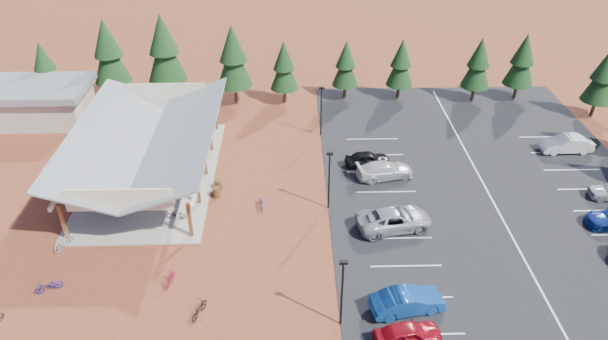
# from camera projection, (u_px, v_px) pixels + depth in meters

# --- Properties ---
(ground) EXTENTS (140.00, 140.00, 0.00)m
(ground) POSITION_uv_depth(u_px,v_px,m) (265.00, 224.00, 41.73)
(ground) COLOR maroon
(ground) RESTS_ON ground
(asphalt_lot) EXTENTS (27.00, 44.00, 0.04)m
(asphalt_lot) POSITION_uv_depth(u_px,v_px,m) (491.00, 198.00, 44.63)
(asphalt_lot) COLOR black
(asphalt_lot) RESTS_ON ground
(concrete_pad) EXTENTS (10.60, 18.60, 0.10)m
(concrete_pad) POSITION_uv_depth(u_px,v_px,m) (154.00, 175.00, 47.39)
(concrete_pad) COLOR gray
(concrete_pad) RESTS_ON ground
(bike_pavilion) EXTENTS (11.65, 19.40, 4.97)m
(bike_pavilion) POSITION_uv_depth(u_px,v_px,m) (147.00, 138.00, 45.35)
(bike_pavilion) COLOR brown
(bike_pavilion) RESTS_ON concrete_pad
(outbuilding) EXTENTS (11.00, 7.00, 3.90)m
(outbuilding) POSITION_uv_depth(u_px,v_px,m) (36.00, 102.00, 55.28)
(outbuilding) COLOR #ADA593
(outbuilding) RESTS_ON ground
(lamp_post_0) EXTENTS (0.50, 0.25, 5.14)m
(lamp_post_0) POSITION_uv_depth(u_px,v_px,m) (342.00, 289.00, 31.82)
(lamp_post_0) COLOR black
(lamp_post_0) RESTS_ON ground
(lamp_post_1) EXTENTS (0.50, 0.25, 5.14)m
(lamp_post_1) POSITION_uv_depth(u_px,v_px,m) (329.00, 177.00, 41.91)
(lamp_post_1) COLOR black
(lamp_post_1) RESTS_ON ground
(lamp_post_2) EXTENTS (0.50, 0.25, 5.14)m
(lamp_post_2) POSITION_uv_depth(u_px,v_px,m) (321.00, 108.00, 52.00)
(lamp_post_2) COLOR black
(lamp_post_2) RESTS_ON ground
(trash_bin_0) EXTENTS (0.60, 0.60, 0.90)m
(trash_bin_0) POSITION_uv_depth(u_px,v_px,m) (217.00, 192.00, 44.51)
(trash_bin_0) COLOR #49321A
(trash_bin_0) RESTS_ON ground
(trash_bin_1) EXTENTS (0.60, 0.60, 0.90)m
(trash_bin_1) POSITION_uv_depth(u_px,v_px,m) (219.00, 185.00, 45.44)
(trash_bin_1) COLOR #49321A
(trash_bin_1) RESTS_ON ground
(pine_0) EXTENTS (2.96, 2.96, 6.90)m
(pine_0) POSITION_uv_depth(u_px,v_px,m) (45.00, 66.00, 57.59)
(pine_0) COLOR #382314
(pine_0) RESTS_ON ground
(pine_1) EXTENTS (3.91, 3.91, 9.11)m
(pine_1) POSITION_uv_depth(u_px,v_px,m) (108.00, 52.00, 57.54)
(pine_1) COLOR #382314
(pine_1) RESTS_ON ground
(pine_2) EXTENTS (4.16, 4.16, 9.68)m
(pine_2) POSITION_uv_depth(u_px,v_px,m) (164.00, 48.00, 57.35)
(pine_2) COLOR #382314
(pine_2) RESTS_ON ground
(pine_3) EXTENTS (3.78, 3.78, 8.80)m
(pine_3) POSITION_uv_depth(u_px,v_px,m) (233.00, 57.00, 56.81)
(pine_3) COLOR #382314
(pine_3) RESTS_ON ground
(pine_4) EXTENTS (3.00, 3.00, 7.00)m
(pine_4) POSITION_uv_depth(u_px,v_px,m) (284.00, 66.00, 57.58)
(pine_4) COLOR #382314
(pine_4) RESTS_ON ground
(pine_5) EXTENTS (2.87, 2.87, 6.69)m
(pine_5) POSITION_uv_depth(u_px,v_px,m) (346.00, 64.00, 58.60)
(pine_5) COLOR #382314
(pine_5) RESTS_ON ground
(pine_6) EXTENTS (2.94, 2.94, 6.85)m
(pine_6) POSITION_uv_depth(u_px,v_px,m) (401.00, 63.00, 58.52)
(pine_6) COLOR #382314
(pine_6) RESTS_ON ground
(pine_7) EXTENTS (3.11, 3.11, 7.25)m
(pine_7) POSITION_uv_depth(u_px,v_px,m) (478.00, 63.00, 57.86)
(pine_7) COLOR #382314
(pine_7) RESTS_ON ground
(pine_8) EXTENTS (3.24, 3.24, 7.54)m
(pine_8) POSITION_uv_depth(u_px,v_px,m) (522.00, 60.00, 58.11)
(pine_8) COLOR #382314
(pine_8) RESTS_ON ground
(pine_13) EXTENTS (3.19, 3.19, 7.44)m
(pine_13) POSITION_uv_depth(u_px,v_px,m) (603.00, 76.00, 54.62)
(pine_13) COLOR #382314
(pine_13) RESTS_ON ground
(bike_0) EXTENTS (1.90, 1.04, 0.95)m
(bike_0) POSITION_uv_depth(u_px,v_px,m) (113.00, 210.00, 42.27)
(bike_0) COLOR black
(bike_0) RESTS_ON concrete_pad
(bike_1) EXTENTS (1.82, 0.61, 1.08)m
(bike_1) POSITION_uv_depth(u_px,v_px,m) (109.00, 189.00, 44.62)
(bike_1) COLOR #97999F
(bike_1) RESTS_ON concrete_pad
(bike_2) EXTENTS (1.78, 1.02, 0.88)m
(bike_2) POSITION_uv_depth(u_px,v_px,m) (119.00, 164.00, 48.06)
(bike_2) COLOR #10158D
(bike_2) RESTS_ON concrete_pad
(bike_3) EXTENTS (1.75, 0.79, 1.02)m
(bike_3) POSITION_uv_depth(u_px,v_px,m) (157.00, 131.00, 53.09)
(bike_3) COLOR maroon
(bike_3) RESTS_ON concrete_pad
(bike_4) EXTENTS (1.55, 0.64, 0.79)m
(bike_4) POSITION_uv_depth(u_px,v_px,m) (176.00, 215.00, 41.91)
(bike_4) COLOR black
(bike_4) RESTS_ON concrete_pad
(bike_5) EXTENTS (1.82, 0.70, 1.07)m
(bike_5) POSITION_uv_depth(u_px,v_px,m) (191.00, 178.00, 45.94)
(bike_5) COLOR gray
(bike_5) RESTS_ON concrete_pad
(bike_6) EXTENTS (1.61, 0.62, 0.83)m
(bike_6) POSITION_uv_depth(u_px,v_px,m) (178.00, 161.00, 48.49)
(bike_6) COLOR #264A93
(bike_6) RESTS_ON concrete_pad
(bike_7) EXTENTS (1.61, 0.75, 0.93)m
(bike_7) POSITION_uv_depth(u_px,v_px,m) (186.00, 128.00, 53.70)
(bike_7) COLOR maroon
(bike_7) RESTS_ON concrete_pad
(bike_9) EXTENTS (1.31, 1.84, 1.09)m
(bike_9) POSITION_uv_depth(u_px,v_px,m) (64.00, 242.00, 39.13)
(bike_9) COLOR #909497
(bike_9) RESTS_ON ground
(bike_10) EXTENTS (1.85, 1.31, 0.92)m
(bike_10) POSITION_uv_depth(u_px,v_px,m) (48.00, 286.00, 35.51)
(bike_10) COLOR navy
(bike_10) RESTS_ON ground
(bike_11) EXTENTS (0.72, 1.67, 0.97)m
(bike_11) POSITION_uv_depth(u_px,v_px,m) (170.00, 278.00, 36.07)
(bike_11) COLOR maroon
(bike_11) RESTS_ON ground
(bike_12) EXTENTS (1.21, 1.85, 0.92)m
(bike_12) POSITION_uv_depth(u_px,v_px,m) (199.00, 309.00, 33.79)
(bike_12) COLOR black
(bike_12) RESTS_ON ground
(bike_14) EXTENTS (0.78, 1.79, 0.91)m
(bike_14) POSITION_uv_depth(u_px,v_px,m) (262.00, 203.00, 43.31)
(bike_14) COLOR navy
(bike_14) RESTS_ON ground
(car_0) EXTENTS (4.31, 2.38, 1.39)m
(car_0) POSITION_uv_depth(u_px,v_px,m) (408.00, 334.00, 31.82)
(car_0) COLOR maroon
(car_0) RESTS_ON asphalt_lot
(car_1) EXTENTS (4.95, 2.53, 1.56)m
(car_1) POSITION_uv_depth(u_px,v_px,m) (408.00, 301.00, 33.89)
(car_1) COLOR navy
(car_1) RESTS_ON asphalt_lot
(car_2) EXTENTS (6.12, 3.71, 1.59)m
(car_2) POSITION_uv_depth(u_px,v_px,m) (394.00, 219.00, 40.87)
(car_2) COLOR gray
(car_2) RESTS_ON asphalt_lot
(car_3) EXTENTS (5.25, 2.93, 1.44)m
(car_3) POSITION_uv_depth(u_px,v_px,m) (385.00, 170.00, 46.78)
(car_3) COLOR #B8B8B8
(car_3) RESTS_ON asphalt_lot
(car_4) EXTENTS (4.17, 2.14, 1.36)m
(car_4) POSITION_uv_depth(u_px,v_px,m) (367.00, 159.00, 48.41)
(car_4) COLOR black
(car_4) RESTS_ON asphalt_lot
(car_9) EXTENTS (4.85, 1.82, 1.58)m
(car_9) POSITION_uv_depth(u_px,v_px,m) (566.00, 144.00, 50.45)
(car_9) COLOR silver
(car_9) RESTS_ON asphalt_lot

